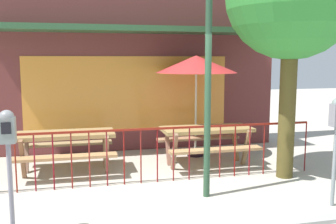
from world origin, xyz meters
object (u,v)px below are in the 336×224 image
object	(u,v)px
picnic_table_right	(207,135)
street_lamp	(209,28)
patio_umbrella	(196,65)
picnic_table_left	(66,141)
parking_meter_far	(8,140)

from	to	relation	value
picnic_table_right	street_lamp	size ratio (longest dim) A/B	0.45
patio_umbrella	street_lamp	world-z (taller)	street_lamp
picnic_table_left	parking_meter_far	world-z (taller)	parking_meter_far
picnic_table_left	patio_umbrella	size ratio (longest dim) A/B	0.82
parking_meter_far	street_lamp	xyz separation A→B (m)	(2.72, 0.82, 1.39)
patio_umbrella	parking_meter_far	size ratio (longest dim) A/B	1.42
picnic_table_left	patio_umbrella	distance (m)	3.17
picnic_table_left	street_lamp	size ratio (longest dim) A/B	0.45
picnic_table_right	picnic_table_left	bearing A→B (deg)	178.03
patio_umbrella	parking_meter_far	world-z (taller)	patio_umbrella
patio_umbrella	parking_meter_far	bearing A→B (deg)	-135.14
picnic_table_right	patio_umbrella	world-z (taller)	patio_umbrella
picnic_table_right	street_lamp	bearing A→B (deg)	-109.00
picnic_table_right	patio_umbrella	size ratio (longest dim) A/B	0.82
street_lamp	picnic_table_right	bearing A→B (deg)	71.00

